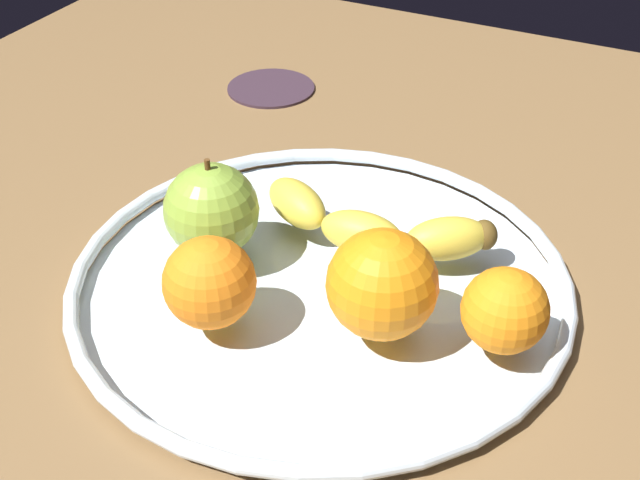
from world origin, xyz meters
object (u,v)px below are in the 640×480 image
Objects in this scene: apple at (211,210)px; orange_front_right at (505,310)px; ambient_coaster at (271,87)px; orange_back_right at (209,283)px; orange_front_left at (382,284)px; banana at (372,225)px; fruit_bowl at (320,280)px.

apple is 23.79cm from orange_front_right.
apple is 1.38× the size of orange_front_right.
ambient_coaster is (-35.63, 31.31, -4.53)cm from orange_front_right.
orange_front_left is at bearing 21.85° from orange_back_right.
ambient_coaster is (-16.25, 37.96, -4.84)cm from orange_back_right.
apple is 1.06× the size of orange_front_left.
orange_front_right is at bearing 18.92° from orange_back_right.
orange_back_right is 41.57cm from ambient_coaster.
apple reaches higher than banana.
orange_back_right reaches higher than fruit_bowl.
orange_front_left is at bearing -10.15° from apple.
banana is 3.10× the size of orange_back_right.
ambient_coaster is at bearing 111.15° from apple.
orange_front_left reaches higher than orange_back_right.
banana is 15.29cm from orange_back_right.
orange_front_right is at bearing -41.31° from ambient_coaster.
ambient_coaster is at bearing 129.38° from orange_front_left.
orange_front_right is at bearing 14.73° from orange_front_left.
apple reaches higher than orange_back_right.
banana is at bearing 30.38° from apple.
orange_back_right is at bearing -118.06° from fruit_bowl.
orange_front_left is (15.60, -2.79, 0.18)cm from apple.
orange_front_right reaches higher than ambient_coaster.
apple is at bearing 169.85° from orange_front_left.
orange_back_right is at bearing -161.08° from orange_front_right.
fruit_bowl is 1.90× the size of banana.
apple is at bearing -68.85° from ambient_coaster.
banana is 12.87cm from apple.
ambient_coaster is (-27.47, 33.46, -5.44)cm from orange_front_left.
banana is at bearing 151.11° from orange_front_right.
fruit_bowl is at bearing -114.77° from banana.
orange_front_left is (4.64, -9.22, 2.21)cm from banana.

